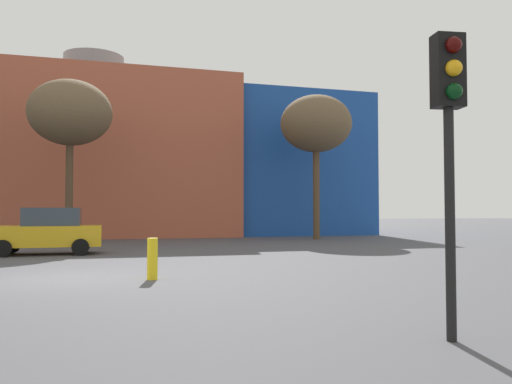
# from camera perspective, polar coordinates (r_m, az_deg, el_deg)

# --- Properties ---
(ground_plane) EXTENTS (200.00, 200.00, 0.00)m
(ground_plane) POSITION_cam_1_polar(r_m,az_deg,el_deg) (12.95, -21.20, -8.94)
(ground_plane) COLOR #47474C
(building_backdrop) EXTENTS (37.28, 12.14, 12.21)m
(building_backdrop) POSITION_cam_1_polar(r_m,az_deg,el_deg) (36.90, -17.55, 3.27)
(building_backdrop) COLOR #B2563D
(building_backdrop) RESTS_ON ground_plane
(parked_car_2) EXTENTS (3.94, 1.93, 1.71)m
(parked_car_2) POSITION_cam_1_polar(r_m,az_deg,el_deg) (20.47, -22.03, -4.03)
(parked_car_2) COLOR gold
(parked_car_2) RESTS_ON ground_plane
(traffic_light_near_right) EXTENTS (0.39, 0.38, 3.71)m
(traffic_light_near_right) POSITION_cam_1_polar(r_m,az_deg,el_deg) (6.75, 20.55, 8.07)
(traffic_light_near_right) COLOR black
(traffic_light_near_right) RESTS_ON ground_plane
(bare_tree_0) EXTENTS (3.94, 3.94, 7.91)m
(bare_tree_0) POSITION_cam_1_polar(r_m,az_deg,el_deg) (26.65, -19.80, 8.13)
(bare_tree_0) COLOR brown
(bare_tree_0) RESTS_ON ground_plane
(bare_tree_1) EXTENTS (4.10, 4.10, 8.28)m
(bare_tree_1) POSITION_cam_1_polar(r_m,az_deg,el_deg) (30.14, 6.63, 7.39)
(bare_tree_1) COLOR brown
(bare_tree_1) RESTS_ON ground_plane
(bollard_yellow_0) EXTENTS (0.24, 0.24, 0.95)m
(bollard_yellow_0) POSITION_cam_1_polar(r_m,az_deg,el_deg) (12.17, -11.35, -7.23)
(bollard_yellow_0) COLOR yellow
(bollard_yellow_0) RESTS_ON ground_plane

